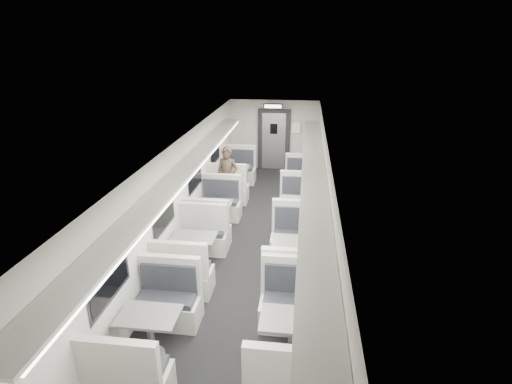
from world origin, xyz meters
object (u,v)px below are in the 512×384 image
(booth_left_b, at_px, (214,217))
(vestibule_door, at_px, (274,140))
(booth_left_a, at_px, (234,179))
(passenger, at_px, (227,177))
(booth_right_b, at_px, (299,214))
(booth_right_a, at_px, (300,186))
(exit_sign, at_px, (273,106))
(booth_right_c, at_px, (296,260))
(booth_right_d, at_px, (291,340))
(booth_left_c, at_px, (195,252))
(booth_left_d, at_px, (151,335))

(booth_left_b, xyz_separation_m, vestibule_door, (1.00, 5.05, 0.67))
(booth_left_a, distance_m, passenger, 1.23)
(booth_left_b, relative_size, booth_right_b, 0.98)
(booth_right_a, height_order, exit_sign, exit_sign)
(booth_left_a, distance_m, exit_sign, 2.84)
(vestibule_door, distance_m, exit_sign, 1.33)
(booth_left_b, height_order, booth_right_c, booth_right_c)
(booth_right_a, bearing_deg, booth_right_d, -90.00)
(booth_left_a, relative_size, exit_sign, 3.56)
(booth_left_b, xyz_separation_m, booth_right_a, (2.00, 2.40, -0.02))
(booth_left_c, relative_size, booth_left_d, 1.01)
(booth_right_a, bearing_deg, booth_left_a, 171.71)
(booth_left_a, bearing_deg, exit_sign, 61.89)
(booth_right_b, bearing_deg, vestibule_door, 102.17)
(booth_right_d, bearing_deg, booth_right_b, 90.00)
(booth_left_d, relative_size, exit_sign, 3.34)
(vestibule_door, bearing_deg, exit_sign, -90.00)
(vestibule_door, bearing_deg, booth_right_d, -83.65)
(booth_left_c, relative_size, booth_right_d, 0.97)
(booth_left_d, distance_m, passenger, 5.62)
(booth_right_b, bearing_deg, booth_right_c, -90.00)
(passenger, bearing_deg, booth_left_b, -82.94)
(booth_left_b, distance_m, booth_right_d, 4.42)
(booth_right_d, bearing_deg, exit_sign, 96.71)
(booth_right_d, xyz_separation_m, vestibule_door, (-1.00, 8.99, 0.65))
(booth_right_b, xyz_separation_m, booth_right_c, (0.00, -2.19, 0.02))
(booth_right_a, xyz_separation_m, booth_right_c, (0.00, -4.17, 0.04))
(booth_left_c, xyz_separation_m, booth_right_c, (2.00, -0.07, 0.03))
(booth_right_a, bearing_deg, booth_left_c, -115.99)
(booth_right_a, bearing_deg, booth_left_b, -129.85)
(booth_left_c, height_order, exit_sign, exit_sign)
(booth_right_b, bearing_deg, booth_left_d, -114.10)
(booth_right_b, relative_size, booth_right_c, 0.95)
(booth_left_b, distance_m, booth_left_d, 4.06)
(booth_left_c, xyz_separation_m, booth_right_a, (2.00, 4.10, -0.02))
(booth_left_c, distance_m, booth_left_d, 2.36)
(booth_right_b, xyz_separation_m, vestibule_door, (-1.00, 4.64, 0.66))
(exit_sign, bearing_deg, booth_left_a, -118.11)
(booth_left_d, height_order, booth_right_d, booth_right_d)
(booth_right_b, relative_size, exit_sign, 3.43)
(booth_left_d, xyz_separation_m, passenger, (0.04, 5.60, 0.47))
(booth_left_a, relative_size, booth_left_c, 1.06)
(booth_left_a, height_order, booth_left_c, booth_left_a)
(booth_left_b, height_order, booth_right_a, booth_left_b)
(passenger, bearing_deg, vestibule_door, 83.37)
(booth_right_a, height_order, booth_right_b, booth_right_b)
(booth_left_b, xyz_separation_m, booth_right_c, (2.00, -1.78, 0.03))
(booth_left_d, bearing_deg, booth_right_b, 65.90)
(booth_right_c, bearing_deg, booth_right_d, -90.00)
(booth_right_c, xyz_separation_m, booth_right_d, (0.00, -2.16, -0.01))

